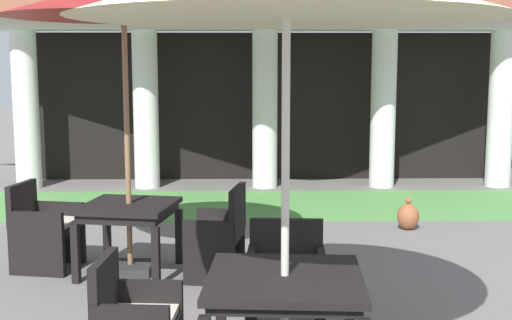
{
  "coord_description": "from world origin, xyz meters",
  "views": [
    {
      "loc": [
        -0.36,
        -3.3,
        2.1
      ],
      "look_at": [
        -0.25,
        3.15,
        1.19
      ],
      "focal_mm": 47.86,
      "sensor_mm": 36.0,
      "label": 1
    }
  ],
  "objects_px": {
    "patio_chair_near_foreground_north": "(286,280)",
    "patio_table_mid_left": "(129,213)",
    "patio_umbrella_mid_left": "(123,2)",
    "terracotta_urn": "(408,216)",
    "patio_chair_mid_left_west": "(44,229)",
    "patio_chair_mid_left_east": "(219,236)",
    "patio_table_near_foreground": "(285,290)"
  },
  "relations": [
    {
      "from": "patio_chair_mid_left_west",
      "to": "terracotta_urn",
      "type": "bearing_deg",
      "value": 121.47
    },
    {
      "from": "patio_chair_mid_left_west",
      "to": "patio_table_mid_left",
      "type": "bearing_deg",
      "value": 90.0
    },
    {
      "from": "patio_chair_mid_left_west",
      "to": "terracotta_urn",
      "type": "height_order",
      "value": "patio_chair_mid_left_west"
    },
    {
      "from": "patio_chair_near_foreground_north",
      "to": "patio_chair_mid_left_west",
      "type": "height_order",
      "value": "patio_chair_mid_left_west"
    },
    {
      "from": "patio_chair_near_foreground_north",
      "to": "patio_umbrella_mid_left",
      "type": "distance_m",
      "value": 3.11
    },
    {
      "from": "patio_table_near_foreground",
      "to": "patio_table_mid_left",
      "type": "bearing_deg",
      "value": 119.53
    },
    {
      "from": "patio_chair_near_foreground_north",
      "to": "patio_table_mid_left",
      "type": "relative_size",
      "value": 0.84
    },
    {
      "from": "patio_chair_mid_left_east",
      "to": "patio_table_near_foreground",
      "type": "bearing_deg",
      "value": -157.33
    },
    {
      "from": "terracotta_urn",
      "to": "patio_umbrella_mid_left",
      "type": "bearing_deg",
      "value": -151.46
    },
    {
      "from": "patio_chair_near_foreground_north",
      "to": "patio_chair_mid_left_east",
      "type": "distance_m",
      "value": 1.46
    },
    {
      "from": "patio_umbrella_mid_left",
      "to": "patio_chair_mid_left_east",
      "type": "height_order",
      "value": "patio_umbrella_mid_left"
    },
    {
      "from": "patio_table_mid_left",
      "to": "patio_chair_mid_left_west",
      "type": "distance_m",
      "value": 0.94
    },
    {
      "from": "patio_table_near_foreground",
      "to": "patio_chair_mid_left_west",
      "type": "distance_m",
      "value": 3.54
    },
    {
      "from": "patio_umbrella_mid_left",
      "to": "terracotta_urn",
      "type": "bearing_deg",
      "value": 28.54
    },
    {
      "from": "patio_chair_mid_left_east",
      "to": "patio_chair_mid_left_west",
      "type": "bearing_deg",
      "value": 90.0
    },
    {
      "from": "patio_table_near_foreground",
      "to": "patio_chair_mid_left_east",
      "type": "xyz_separation_m",
      "value": [
        -0.51,
        2.33,
        -0.24
      ]
    },
    {
      "from": "patio_table_near_foreground",
      "to": "patio_chair_mid_left_west",
      "type": "bearing_deg",
      "value": 131.06
    },
    {
      "from": "patio_table_near_foreground",
      "to": "patio_table_mid_left",
      "type": "xyz_separation_m",
      "value": [
        -1.41,
        2.49,
        -0.05
      ]
    },
    {
      "from": "patio_chair_near_foreground_north",
      "to": "patio_chair_mid_left_west",
      "type": "xyz_separation_m",
      "value": [
        -2.39,
        1.67,
        0.01
      ]
    },
    {
      "from": "patio_chair_near_foreground_north",
      "to": "patio_table_mid_left",
      "type": "distance_m",
      "value": 2.13
    },
    {
      "from": "patio_chair_near_foreground_north",
      "to": "patio_chair_mid_left_east",
      "type": "relative_size",
      "value": 0.93
    },
    {
      "from": "patio_chair_near_foreground_north",
      "to": "patio_chair_mid_left_east",
      "type": "xyz_separation_m",
      "value": [
        -0.58,
        1.34,
        0.02
      ]
    },
    {
      "from": "patio_table_near_foreground",
      "to": "patio_chair_mid_left_west",
      "type": "height_order",
      "value": "patio_chair_mid_left_west"
    },
    {
      "from": "patio_umbrella_mid_left",
      "to": "patio_chair_mid_left_west",
      "type": "relative_size",
      "value": 3.31
    },
    {
      "from": "patio_chair_near_foreground_north",
      "to": "terracotta_urn",
      "type": "distance_m",
      "value": 3.73
    },
    {
      "from": "patio_table_mid_left",
      "to": "patio_chair_mid_left_east",
      "type": "distance_m",
      "value": 0.94
    },
    {
      "from": "patio_table_mid_left",
      "to": "patio_chair_near_foreground_north",
      "type": "bearing_deg",
      "value": -45.51
    },
    {
      "from": "patio_table_mid_left",
      "to": "terracotta_urn",
      "type": "relative_size",
      "value": 2.45
    },
    {
      "from": "patio_table_mid_left",
      "to": "patio_umbrella_mid_left",
      "type": "height_order",
      "value": "patio_umbrella_mid_left"
    },
    {
      "from": "patio_table_near_foreground",
      "to": "patio_umbrella_mid_left",
      "type": "distance_m",
      "value": 3.51
    },
    {
      "from": "patio_table_near_foreground",
      "to": "patio_chair_near_foreground_north",
      "type": "relative_size",
      "value": 1.24
    },
    {
      "from": "patio_chair_mid_left_east",
      "to": "terracotta_urn",
      "type": "height_order",
      "value": "patio_chair_mid_left_east"
    }
  ]
}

